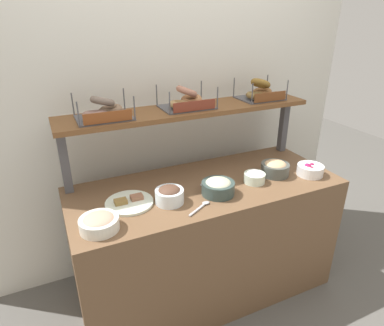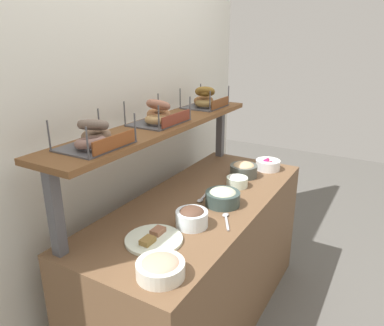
{
  "view_description": "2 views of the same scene",
  "coord_description": "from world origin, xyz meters",
  "px_view_note": "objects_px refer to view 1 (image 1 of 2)",
  "views": [
    {
      "loc": [
        -0.87,
        -1.66,
        1.85
      ],
      "look_at": [
        -0.1,
        0.01,
        1.01
      ],
      "focal_mm": 31.4,
      "sensor_mm": 36.0,
      "label": 1
    },
    {
      "loc": [
        -1.69,
        -0.92,
        1.77
      ],
      "look_at": [
        0.01,
        0.07,
        1.07
      ],
      "focal_mm": 33.95,
      "sensor_mm": 36.0,
      "label": 2
    }
  ],
  "objects_px": {
    "serving_spoon_near_plate": "(209,183)",
    "bowl_cream_cheese": "(255,177)",
    "bagel_basket_poppy": "(103,111)",
    "serving_spoon_by_edge": "(202,206)",
    "bagel_basket_everything": "(187,100)",
    "bowl_lox_spread": "(99,223)",
    "bagel_basket_cinnamon_raisin": "(260,92)",
    "serving_plate_white": "(129,202)",
    "bowl_tuna_salad": "(218,187)",
    "bowl_hummus": "(275,168)",
    "bowl_chocolate_spread": "(169,195)",
    "bowl_beet_salad": "(310,170)"
  },
  "relations": [
    {
      "from": "bowl_hummus",
      "to": "serving_spoon_by_edge",
      "type": "distance_m",
      "value": 0.64
    },
    {
      "from": "serving_spoon_near_plate",
      "to": "bagel_basket_poppy",
      "type": "distance_m",
      "value": 0.78
    },
    {
      "from": "serving_spoon_near_plate",
      "to": "bowl_chocolate_spread",
      "type": "bearing_deg",
      "value": -160.96
    },
    {
      "from": "serving_plate_white",
      "to": "serving_spoon_near_plate",
      "type": "distance_m",
      "value": 0.52
    },
    {
      "from": "bagel_basket_poppy",
      "to": "bowl_hummus",
      "type": "bearing_deg",
      "value": -17.57
    },
    {
      "from": "bowl_hummus",
      "to": "bowl_chocolate_spread",
      "type": "relative_size",
      "value": 1.13
    },
    {
      "from": "bagel_basket_poppy",
      "to": "bowl_tuna_salad",
      "type": "bearing_deg",
      "value": -35.32
    },
    {
      "from": "bowl_cream_cheese",
      "to": "serving_plate_white",
      "type": "relative_size",
      "value": 0.5
    },
    {
      "from": "bowl_hummus",
      "to": "bowl_cream_cheese",
      "type": "bearing_deg",
      "value": -169.86
    },
    {
      "from": "bowl_lox_spread",
      "to": "serving_plate_white",
      "type": "distance_m",
      "value": 0.27
    },
    {
      "from": "bowl_cream_cheese",
      "to": "serving_plate_white",
      "type": "distance_m",
      "value": 0.8
    },
    {
      "from": "serving_spoon_near_plate",
      "to": "bowl_cream_cheese",
      "type": "bearing_deg",
      "value": -19.76
    },
    {
      "from": "bowl_hummus",
      "to": "serving_plate_white",
      "type": "xyz_separation_m",
      "value": [
        -0.98,
        0.04,
        -0.04
      ]
    },
    {
      "from": "serving_spoon_near_plate",
      "to": "serving_spoon_by_edge",
      "type": "xyz_separation_m",
      "value": [
        -0.16,
        -0.23,
        0.0
      ]
    },
    {
      "from": "bowl_cream_cheese",
      "to": "bagel_basket_cinnamon_raisin",
      "type": "distance_m",
      "value": 0.64
    },
    {
      "from": "bowl_beet_salad",
      "to": "bagel_basket_cinnamon_raisin",
      "type": "relative_size",
      "value": 0.58
    },
    {
      "from": "bowl_chocolate_spread",
      "to": "serving_spoon_by_edge",
      "type": "height_order",
      "value": "bowl_chocolate_spread"
    },
    {
      "from": "serving_spoon_by_edge",
      "to": "bagel_basket_everything",
      "type": "height_order",
      "value": "bagel_basket_everything"
    },
    {
      "from": "bowl_chocolate_spread",
      "to": "bagel_basket_cinnamon_raisin",
      "type": "relative_size",
      "value": 0.55
    },
    {
      "from": "serving_plate_white",
      "to": "serving_spoon_by_edge",
      "type": "distance_m",
      "value": 0.41
    },
    {
      "from": "serving_plate_white",
      "to": "bagel_basket_cinnamon_raisin",
      "type": "bearing_deg",
      "value": 15.93
    },
    {
      "from": "bowl_cream_cheese",
      "to": "bagel_basket_cinnamon_raisin",
      "type": "height_order",
      "value": "bagel_basket_cinnamon_raisin"
    },
    {
      "from": "serving_spoon_near_plate",
      "to": "bagel_basket_poppy",
      "type": "height_order",
      "value": "bagel_basket_poppy"
    },
    {
      "from": "serving_plate_white",
      "to": "bagel_basket_poppy",
      "type": "relative_size",
      "value": 0.87
    },
    {
      "from": "bowl_lox_spread",
      "to": "bagel_basket_cinnamon_raisin",
      "type": "bearing_deg",
      "value": 20.89
    },
    {
      "from": "bowl_cream_cheese",
      "to": "bagel_basket_cinnamon_raisin",
      "type": "xyz_separation_m",
      "value": [
        0.26,
        0.38,
        0.44
      ]
    },
    {
      "from": "bowl_hummus",
      "to": "serving_spoon_by_edge",
      "type": "bearing_deg",
      "value": -165.34
    },
    {
      "from": "bowl_cream_cheese",
      "to": "bagel_basket_poppy",
      "type": "bearing_deg",
      "value": 156.91
    },
    {
      "from": "bowl_beet_salad",
      "to": "bowl_chocolate_spread",
      "type": "height_order",
      "value": "bowl_chocolate_spread"
    },
    {
      "from": "bowl_chocolate_spread",
      "to": "bagel_basket_cinnamon_raisin",
      "type": "height_order",
      "value": "bagel_basket_cinnamon_raisin"
    },
    {
      "from": "bowl_hummus",
      "to": "bagel_basket_cinnamon_raisin",
      "type": "bearing_deg",
      "value": 77.02
    },
    {
      "from": "bowl_chocolate_spread",
      "to": "bagel_basket_everything",
      "type": "xyz_separation_m",
      "value": [
        0.28,
        0.38,
        0.43
      ]
    },
    {
      "from": "bowl_cream_cheese",
      "to": "bowl_tuna_salad",
      "type": "bearing_deg",
      "value": -172.99
    },
    {
      "from": "serving_spoon_near_plate",
      "to": "bowl_hummus",
      "type": "bearing_deg",
      "value": -8.16
    },
    {
      "from": "serving_plate_white",
      "to": "serving_spoon_by_edge",
      "type": "height_order",
      "value": "serving_plate_white"
    },
    {
      "from": "bowl_beet_salad",
      "to": "serving_spoon_by_edge",
      "type": "xyz_separation_m",
      "value": [
        -0.83,
        -0.06,
        -0.03
      ]
    },
    {
      "from": "bowl_beet_salad",
      "to": "serving_plate_white",
      "type": "xyz_separation_m",
      "value": [
        -1.19,
        0.14,
        -0.03
      ]
    },
    {
      "from": "serving_plate_white",
      "to": "bagel_basket_poppy",
      "type": "xyz_separation_m",
      "value": [
        -0.04,
        0.28,
        0.47
      ]
    },
    {
      "from": "bowl_hummus",
      "to": "serving_spoon_by_edge",
      "type": "xyz_separation_m",
      "value": [
        -0.62,
        -0.16,
        -0.04
      ]
    },
    {
      "from": "bowl_cream_cheese",
      "to": "bowl_beet_salad",
      "type": "distance_m",
      "value": 0.4
    },
    {
      "from": "bowl_chocolate_spread",
      "to": "bagel_basket_everything",
      "type": "height_order",
      "value": "bagel_basket_everything"
    },
    {
      "from": "bowl_tuna_salad",
      "to": "bowl_lox_spread",
      "type": "xyz_separation_m",
      "value": [
        -0.71,
        -0.07,
        -0.01
      ]
    },
    {
      "from": "serving_plate_white",
      "to": "bowl_chocolate_spread",
      "type": "bearing_deg",
      "value": -20.92
    },
    {
      "from": "bagel_basket_everything",
      "to": "bagel_basket_cinnamon_raisin",
      "type": "xyz_separation_m",
      "value": [
        0.57,
        0.0,
        0.0
      ]
    },
    {
      "from": "bowl_hummus",
      "to": "serving_spoon_near_plate",
      "type": "height_order",
      "value": "bowl_hummus"
    },
    {
      "from": "bagel_basket_everything",
      "to": "bowl_beet_salad",
      "type": "bearing_deg",
      "value": -32.21
    },
    {
      "from": "bowl_tuna_salad",
      "to": "serving_plate_white",
      "type": "height_order",
      "value": "bowl_tuna_salad"
    },
    {
      "from": "bagel_basket_poppy",
      "to": "bagel_basket_cinnamon_raisin",
      "type": "bearing_deg",
      "value": 1.13
    },
    {
      "from": "bowl_lox_spread",
      "to": "serving_spoon_by_edge",
      "type": "distance_m",
      "value": 0.56
    },
    {
      "from": "bagel_basket_cinnamon_raisin",
      "to": "serving_plate_white",
      "type": "bearing_deg",
      "value": -164.07
    }
  ]
}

